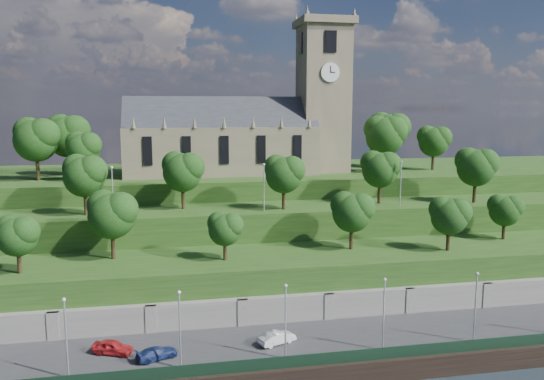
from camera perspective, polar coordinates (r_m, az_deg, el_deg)
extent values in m
cube|color=#2D2D30|center=(57.89, 2.70, -16.87)|extent=(160.00, 12.00, 2.00)
cube|color=black|center=(52.62, 4.32, -19.54)|extent=(160.00, 0.50, 2.20)
cube|color=black|center=(52.49, 4.14, -17.77)|extent=(160.00, 0.10, 1.20)
cube|color=slate|center=(62.64, 1.41, -13.31)|extent=(160.00, 2.00, 5.00)
cube|color=slate|center=(62.02, -22.41, -14.23)|extent=(1.20, 0.60, 5.00)
cube|color=slate|center=(60.75, -12.85, -14.26)|extent=(1.20, 0.60, 5.00)
cube|color=slate|center=(61.12, -3.16, -13.90)|extent=(1.20, 0.60, 5.00)
cube|color=slate|center=(63.09, 6.13, -13.19)|extent=(1.20, 0.60, 5.00)
cube|color=slate|center=(66.53, 14.60, -12.25)|extent=(1.20, 0.60, 5.00)
cube|color=slate|center=(71.21, 22.04, -11.20)|extent=(1.20, 0.60, 5.00)
cube|color=#224115|center=(67.62, 0.33, -10.26)|extent=(160.00, 12.00, 8.00)
cube|color=#224115|center=(77.40, -1.24, -6.25)|extent=(160.00, 10.00, 12.00)
cube|color=#224115|center=(97.32, -3.28, -2.24)|extent=(160.00, 32.00, 15.00)
cube|color=#6A5F4A|center=(91.40, -5.51, 4.30)|extent=(32.00, 12.00, 8.00)
cube|color=#272A30|center=(91.18, -5.54, 6.80)|extent=(32.00, 10.18, 10.18)
cone|color=#6A5F4A|center=(84.98, -14.69, 7.03)|extent=(0.70, 0.70, 1.80)
cone|color=#6A5F4A|center=(84.79, -11.52, 7.14)|extent=(0.70, 0.70, 1.80)
cone|color=#6A5F4A|center=(84.86, -8.35, 7.22)|extent=(0.70, 0.70, 1.80)
cone|color=#6A5F4A|center=(85.18, -5.18, 7.28)|extent=(0.70, 0.70, 1.80)
cone|color=#6A5F4A|center=(85.76, -2.05, 7.32)|extent=(0.70, 0.70, 1.80)
cone|color=#6A5F4A|center=(86.59, 1.03, 7.34)|extent=(0.70, 0.70, 1.80)
cone|color=#6A5F4A|center=(87.65, 4.04, 7.34)|extent=(0.70, 0.70, 1.80)
cube|color=black|center=(85.01, -13.23, 4.11)|extent=(1.40, 0.25, 4.50)
cube|color=black|center=(84.95, -9.18, 4.23)|extent=(1.40, 0.25, 4.50)
cube|color=black|center=(85.32, -5.14, 4.33)|extent=(1.40, 0.25, 4.50)
cube|color=black|center=(86.11, -1.15, 4.40)|extent=(1.40, 0.25, 4.50)
cube|color=black|center=(87.30, 2.75, 4.45)|extent=(1.40, 0.25, 4.50)
cube|color=#6A5F4A|center=(94.49, 5.51, 9.60)|extent=(8.00, 8.00, 25.00)
cube|color=#6A5F4A|center=(95.60, 5.63, 17.47)|extent=(9.20, 9.20, 1.20)
cone|color=#6A5F4A|center=(90.94, 3.83, 18.72)|extent=(0.80, 0.80, 1.60)
cone|color=#6A5F4A|center=(98.61, 2.61, 17.94)|extent=(0.80, 0.80, 1.60)
cone|color=#6A5F4A|center=(93.22, 8.85, 18.39)|extent=(0.80, 0.80, 1.60)
cone|color=#6A5F4A|center=(100.71, 7.26, 17.69)|extent=(0.80, 0.80, 1.60)
cube|color=black|center=(91.23, 6.34, 15.60)|extent=(2.00, 0.25, 3.50)
cube|color=black|center=(99.01, 4.91, 15.08)|extent=(2.00, 0.25, 3.50)
cube|color=black|center=(94.07, 3.12, 15.43)|extent=(0.25, 2.00, 3.50)
cube|color=black|center=(96.32, 8.01, 15.21)|extent=(0.25, 2.00, 3.50)
cylinder|color=white|center=(90.72, 6.29, 12.47)|extent=(3.20, 0.30, 3.20)
cylinder|color=white|center=(95.89, 7.97, 12.24)|extent=(0.30, 3.20, 3.20)
cube|color=black|center=(90.58, 6.33, 12.79)|extent=(0.12, 0.05, 1.10)
cube|color=black|center=(90.67, 6.57, 12.47)|extent=(0.80, 0.05, 0.12)
cylinder|color=black|center=(65.22, -25.54, -6.88)|extent=(0.49, 0.49, 2.82)
sphere|color=#12340E|center=(64.58, -25.70, -4.54)|extent=(4.39, 4.39, 4.39)
sphere|color=#12340E|center=(63.80, -25.08, -4.05)|extent=(3.30, 3.30, 3.30)
sphere|color=#12340E|center=(65.12, -26.28, -3.68)|extent=(3.08, 3.08, 3.08)
cylinder|color=black|center=(67.15, -16.73, -5.60)|extent=(0.52, 0.52, 3.62)
sphere|color=#12340E|center=(66.40, -16.87, -2.67)|extent=(5.63, 5.63, 5.63)
sphere|color=#12340E|center=(65.57, -15.97, -2.02)|extent=(4.22, 4.22, 4.22)
sphere|color=#12340E|center=(66.99, -17.68, -1.63)|extent=(3.94, 3.94, 3.94)
cylinder|color=black|center=(64.26, -5.07, -6.41)|extent=(0.47, 0.47, 2.52)
sphere|color=#12340E|center=(63.67, -5.10, -4.29)|extent=(3.92, 3.92, 3.92)
sphere|color=#12340E|center=(63.23, -4.37, -3.82)|extent=(2.94, 2.94, 2.94)
sphere|color=#12340E|center=(63.91, -5.77, -3.52)|extent=(2.75, 2.75, 2.75)
cylinder|color=black|center=(69.57, 8.52, -4.99)|extent=(0.50, 0.50, 3.24)
sphere|color=#12340E|center=(68.90, 8.58, -2.46)|extent=(5.04, 5.04, 5.04)
sphere|color=#12340E|center=(68.63, 9.53, -1.88)|extent=(3.78, 3.78, 3.78)
sphere|color=#12340E|center=(69.01, 7.74, -1.57)|extent=(3.53, 3.53, 3.53)
cylinder|color=black|center=(71.78, 18.42, -5.02)|extent=(0.49, 0.49, 2.99)
sphere|color=#12340E|center=(71.17, 18.53, -2.76)|extent=(4.65, 4.65, 4.65)
sphere|color=#12340E|center=(71.10, 19.40, -2.24)|extent=(3.49, 3.49, 3.49)
sphere|color=#12340E|center=(71.11, 17.77, -1.97)|extent=(3.26, 3.26, 3.26)
cylinder|color=black|center=(80.64, 23.65, -3.92)|extent=(0.48, 0.48, 2.72)
sphere|color=#12340E|center=(80.14, 23.77, -2.09)|extent=(4.23, 4.23, 4.23)
sphere|color=#12340E|center=(80.17, 24.46, -1.67)|extent=(3.17, 3.17, 3.17)
sphere|color=#12340E|center=(80.01, 23.15, -1.45)|extent=(2.96, 2.96, 2.96)
cylinder|color=black|center=(74.67, -19.41, -1.21)|extent=(0.52, 0.52, 3.50)
sphere|color=#12340E|center=(74.19, -19.54, 1.36)|extent=(5.45, 5.45, 5.45)
sphere|color=#12340E|center=(73.40, -18.79, 1.97)|extent=(4.09, 4.09, 4.09)
sphere|color=#12340E|center=(74.89, -20.22, 2.23)|extent=(3.82, 3.82, 3.82)
cylinder|color=black|center=(75.76, -9.55, -0.69)|extent=(0.52, 0.52, 3.51)
sphere|color=#12340E|center=(75.29, -9.61, 1.85)|extent=(5.46, 5.46, 5.46)
sphere|color=#12340E|center=(74.68, -8.78, 2.45)|extent=(4.09, 4.09, 4.09)
sphere|color=#12340E|center=(75.84, -10.37, 2.71)|extent=(3.82, 3.82, 3.82)
cylinder|color=black|center=(74.38, 1.26, -0.82)|extent=(0.51, 0.51, 3.31)
sphere|color=#12340E|center=(73.92, 1.27, 1.62)|extent=(5.15, 5.15, 5.15)
sphere|color=#12340E|center=(73.55, 2.14, 2.19)|extent=(3.87, 3.87, 3.87)
sphere|color=#12340E|center=(74.25, 0.49, 2.46)|extent=(3.61, 3.61, 3.61)
cylinder|color=black|center=(80.66, 11.47, -0.22)|extent=(0.51, 0.51, 3.40)
sphere|color=#12340E|center=(80.23, 11.54, 2.11)|extent=(5.29, 5.29, 5.29)
sphere|color=#12340E|center=(80.06, 12.40, 2.64)|extent=(3.97, 3.97, 3.97)
sphere|color=#12340E|center=(80.38, 10.77, 2.90)|extent=(3.71, 3.71, 3.71)
cylinder|color=black|center=(85.38, 20.95, -0.08)|extent=(0.52, 0.52, 3.58)
sphere|color=#12340E|center=(84.96, 21.08, 2.23)|extent=(5.56, 5.56, 5.56)
sphere|color=#12340E|center=(85.00, 21.95, 2.75)|extent=(4.17, 4.17, 4.17)
sphere|color=#12340E|center=(84.93, 20.32, 3.02)|extent=(3.89, 3.89, 3.89)
cylinder|color=black|center=(89.59, -23.90, 2.28)|extent=(0.55, 0.55, 4.21)
sphere|color=#12340E|center=(89.28, -24.06, 4.87)|extent=(6.54, 6.54, 6.54)
sphere|color=#12340E|center=(88.30, -23.37, 5.52)|extent=(4.91, 4.91, 4.91)
sphere|color=#12340E|center=(90.28, -24.70, 5.70)|extent=(4.58, 4.58, 4.58)
cylinder|color=black|center=(94.71, -21.01, 2.81)|extent=(0.55, 0.55, 4.38)
sphere|color=#12340E|center=(94.41, -21.15, 5.37)|extent=(6.81, 6.81, 6.81)
sphere|color=#12340E|center=(93.46, -20.43, 6.00)|extent=(5.11, 5.11, 5.11)
sphere|color=#12340E|center=(95.41, -21.81, 6.18)|extent=(4.77, 4.77, 4.77)
cylinder|color=black|center=(86.31, -19.56, 2.00)|extent=(0.51, 0.51, 3.29)
sphere|color=#12340E|center=(86.03, -19.67, 4.11)|extent=(5.12, 5.12, 5.12)
sphere|color=#12340E|center=(85.32, -19.06, 4.62)|extent=(3.84, 3.84, 3.84)
sphere|color=#12340E|center=(86.73, -20.22, 4.79)|extent=(3.58, 3.58, 3.58)
cylinder|color=black|center=(94.45, 11.96, 3.15)|extent=(0.55, 0.55, 4.25)
sphere|color=#12340E|center=(94.16, 12.04, 5.64)|extent=(6.61, 6.61, 6.61)
sphere|color=#12340E|center=(94.02, 12.96, 6.21)|extent=(4.96, 4.96, 4.96)
sphere|color=#12340E|center=(94.43, 11.22, 6.47)|extent=(4.63, 4.63, 4.63)
cylinder|color=black|center=(103.36, 12.35, 3.67)|extent=(0.56, 0.56, 4.48)
sphere|color=#12340E|center=(103.09, 12.43, 6.06)|extent=(6.97, 6.97, 6.97)
sphere|color=#12340E|center=(102.96, 13.32, 6.61)|extent=(5.23, 5.23, 5.23)
sphere|color=#12340E|center=(103.37, 11.64, 6.87)|extent=(4.88, 4.88, 4.88)
cylinder|color=black|center=(100.64, 16.91, 3.07)|extent=(0.51, 0.51, 3.46)
sphere|color=#12340E|center=(100.38, 17.00, 4.97)|extent=(5.38, 5.38, 5.38)
sphere|color=#12340E|center=(100.37, 17.71, 5.40)|extent=(4.04, 4.04, 4.04)
sphere|color=#12340E|center=(100.49, 16.37, 5.61)|extent=(3.77, 3.77, 3.77)
cylinder|color=#B2B2B7|center=(52.38, -21.25, -14.79)|extent=(0.16, 0.16, 7.24)
sphere|color=silver|center=(51.04, -21.49, -10.92)|extent=(0.36, 0.36, 0.36)
cylinder|color=#B2B2B7|center=(51.46, -9.87, -14.73)|extent=(0.16, 0.16, 7.24)
sphere|color=silver|center=(50.10, -9.98, -10.80)|extent=(0.36, 0.36, 0.36)
cylinder|color=#B2B2B7|center=(52.47, 1.46, -14.13)|extent=(0.16, 0.16, 7.24)
sphere|color=silver|center=(51.14, 1.47, -10.26)|extent=(0.36, 0.36, 0.36)
cylinder|color=#B2B2B7|center=(55.30, 11.91, -13.09)|extent=(0.16, 0.16, 7.24)
sphere|color=silver|center=(54.04, 12.04, -9.40)|extent=(0.36, 0.36, 0.36)
cylinder|color=#B2B2B7|center=(59.69, 21.01, -11.84)|extent=(0.16, 0.16, 7.24)
sphere|color=silver|center=(58.52, 21.21, -8.40)|extent=(0.36, 0.36, 0.36)
cylinder|color=#B2B2B7|center=(72.00, -16.76, -0.28)|extent=(0.16, 0.16, 6.38)
sphere|color=silver|center=(71.57, -16.87, 2.33)|extent=(0.36, 0.36, 0.36)
cylinder|color=#B2B2B7|center=(72.62, -0.87, 0.17)|extent=(0.16, 0.16, 6.38)
sphere|color=silver|center=(72.20, -0.88, 2.76)|extent=(0.36, 0.36, 0.36)
cylinder|color=#B2B2B7|center=(78.51, 13.67, 0.56)|extent=(0.16, 0.16, 6.38)
sphere|color=silver|center=(78.12, 13.75, 2.97)|extent=(0.36, 0.36, 0.36)
imported|color=#AF1D20|center=(56.85, -16.77, -15.87)|extent=(4.35, 3.00, 1.37)
imported|color=silver|center=(56.69, 0.56, -15.59)|extent=(4.18, 2.76, 1.30)
imported|color=navy|center=(54.83, -12.27, -16.76)|extent=(4.39, 3.06, 1.18)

